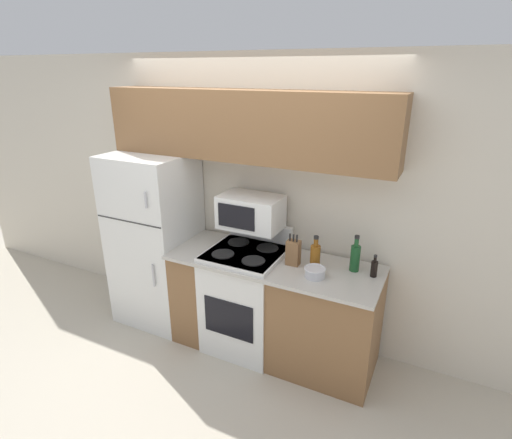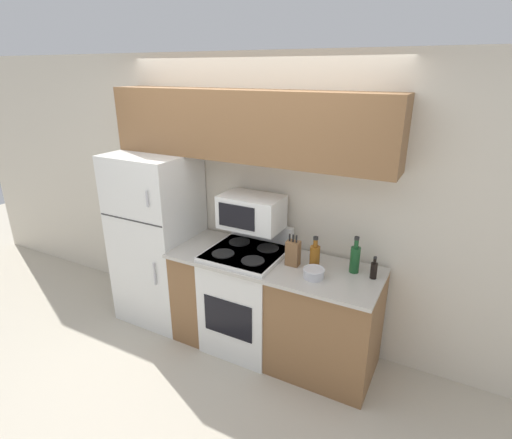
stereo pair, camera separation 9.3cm
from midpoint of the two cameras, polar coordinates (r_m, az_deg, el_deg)
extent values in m
plane|color=beige|center=(3.77, -4.54, -18.99)|extent=(12.00, 12.00, 0.00)
cube|color=beige|center=(3.68, 0.60, 2.77)|extent=(8.00, 0.05, 2.55)
cube|color=brown|center=(3.59, 3.17, -12.57)|extent=(1.79, 0.63, 0.88)
cube|color=#BCB7AD|center=(3.35, 3.18, -6.23)|extent=(1.79, 0.67, 0.03)
cube|color=white|center=(4.03, -13.20, -2.68)|extent=(0.74, 0.65, 1.69)
cube|color=#383838|center=(3.70, -16.78, -0.06)|extent=(0.72, 0.01, 0.01)
cylinder|color=#B7B7BC|center=(3.46, -14.56, 2.85)|extent=(0.02, 0.02, 0.14)
cylinder|color=#B7B7BC|center=(3.73, -13.59, -7.58)|extent=(0.02, 0.02, 0.22)
cube|color=brown|center=(3.36, -0.87, 13.28)|extent=(2.53, 0.33, 0.57)
cube|color=white|center=(3.66, -0.65, -11.24)|extent=(0.64, 0.63, 0.94)
cube|color=black|center=(3.44, -3.26, -13.96)|extent=(0.46, 0.01, 0.34)
cube|color=#2D2D2D|center=(3.44, -0.68, -4.64)|extent=(0.61, 0.60, 0.01)
cube|color=white|center=(3.64, 1.57, -1.64)|extent=(0.61, 0.06, 0.16)
cylinder|color=black|center=(3.39, -3.95, -4.87)|extent=(0.19, 0.19, 0.01)
cylinder|color=black|center=(3.26, 0.37, -5.91)|extent=(0.19, 0.19, 0.01)
cylinder|color=black|center=(3.60, -1.63, -3.21)|extent=(0.19, 0.19, 0.01)
cylinder|color=black|center=(3.48, 2.49, -4.10)|extent=(0.19, 0.19, 0.01)
cube|color=white|center=(3.44, 0.13, 1.10)|extent=(0.53, 0.33, 0.29)
cube|color=black|center=(3.33, -2.02, 0.39)|extent=(0.34, 0.01, 0.20)
cube|color=brown|center=(3.25, 6.12, -4.81)|extent=(0.11, 0.08, 0.21)
cylinder|color=black|center=(3.20, 5.66, -2.59)|extent=(0.01, 0.01, 0.06)
cylinder|color=black|center=(3.19, 6.16, -2.68)|extent=(0.01, 0.01, 0.06)
cylinder|color=black|center=(3.18, 6.65, -2.78)|extent=(0.01, 0.01, 0.06)
cylinder|color=silver|center=(3.11, 9.11, -7.63)|extent=(0.16, 0.16, 0.07)
torus|color=silver|center=(3.10, 9.15, -7.06)|extent=(0.17, 0.17, 0.01)
cylinder|color=#194C23|center=(3.23, 14.74, -5.60)|extent=(0.08, 0.08, 0.21)
cylinder|color=#194C23|center=(3.17, 14.97, -3.36)|extent=(0.03, 0.03, 0.07)
cylinder|color=black|center=(3.16, 15.04, -2.61)|extent=(0.04, 0.04, 0.02)
cylinder|color=black|center=(3.20, 17.28, -7.00)|extent=(0.05, 0.05, 0.13)
cylinder|color=black|center=(3.16, 17.44, -5.67)|extent=(0.02, 0.02, 0.04)
cylinder|color=black|center=(3.15, 17.49, -5.23)|extent=(0.03, 0.03, 0.01)
cylinder|color=brown|center=(3.21, 9.21, -5.45)|extent=(0.08, 0.08, 0.20)
cylinder|color=brown|center=(3.16, 9.34, -3.35)|extent=(0.04, 0.04, 0.06)
cylinder|color=black|center=(3.14, 9.38, -2.65)|extent=(0.04, 0.04, 0.02)
camera|label=1|loc=(0.05, -89.18, 0.31)|focal=28.00mm
camera|label=2|loc=(0.05, 90.82, -0.31)|focal=28.00mm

